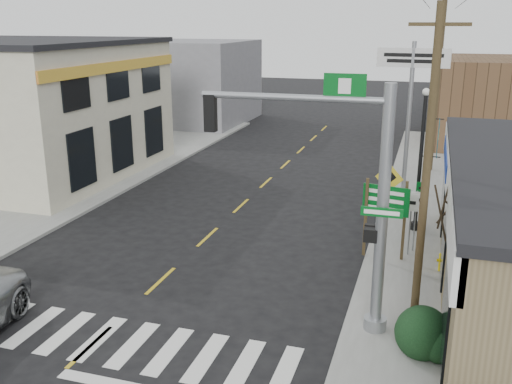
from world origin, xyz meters
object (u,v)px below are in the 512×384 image
(utility_pole_near, at_px, (427,168))
(utility_pole_far, at_px, (438,76))
(fire_hydrant, at_px, (442,261))
(traffic_signal_pole, at_px, (352,183))
(lamp_post, at_px, (423,150))
(bare_tree, at_px, (462,198))
(dance_center_sign, at_px, (412,80))
(guide_sign, at_px, (385,208))

(utility_pole_near, xyz_separation_m, utility_pole_far, (0.17, 16.95, 0.78))
(fire_hydrant, distance_m, utility_pole_far, 14.35)
(traffic_signal_pole, xyz_separation_m, lamp_post, (1.55, 8.02, -0.76))
(traffic_signal_pole, height_order, utility_pole_near, utility_pole_near)
(traffic_signal_pole, height_order, bare_tree, traffic_signal_pole)
(dance_center_sign, distance_m, bare_tree, 12.48)
(lamp_post, bearing_deg, bare_tree, -56.83)
(guide_sign, bearing_deg, lamp_post, 84.05)
(guide_sign, height_order, utility_pole_far, utility_pole_far)
(fire_hydrant, height_order, bare_tree, bare_tree)
(bare_tree, bearing_deg, traffic_signal_pole, -151.66)
(traffic_signal_pole, xyz_separation_m, fire_hydrant, (2.46, 4.32, -3.58))
(bare_tree, relative_size, utility_pole_near, 0.52)
(traffic_signal_pole, bearing_deg, lamp_post, 78.70)
(fire_hydrant, bearing_deg, utility_pole_near, -101.93)
(utility_pole_far, bearing_deg, lamp_post, -92.64)
(traffic_signal_pole, xyz_separation_m, utility_pole_near, (1.75, 0.94, 0.30))
(guide_sign, distance_m, dance_center_sign, 9.41)
(traffic_signal_pole, distance_m, utility_pole_far, 18.02)
(fire_hydrant, relative_size, utility_pole_near, 0.08)
(guide_sign, height_order, lamp_post, lamp_post)
(traffic_signal_pole, relative_size, utility_pole_near, 0.80)
(fire_hydrant, height_order, lamp_post, lamp_post)
(dance_center_sign, relative_size, bare_tree, 1.63)
(guide_sign, bearing_deg, traffic_signal_pole, -84.39)
(traffic_signal_pole, relative_size, utility_pole_far, 0.68)
(dance_center_sign, height_order, utility_pole_far, utility_pole_far)
(dance_center_sign, bearing_deg, guide_sign, -86.35)
(dance_center_sign, xyz_separation_m, utility_pole_near, (1.00, -12.69, -0.97))
(lamp_post, distance_m, bare_tree, 6.67)
(lamp_post, bearing_deg, guide_sign, -84.46)
(bare_tree, bearing_deg, lamp_post, 99.76)
(fire_hydrant, bearing_deg, utility_pole_far, 92.31)
(dance_center_sign, distance_m, utility_pole_far, 4.41)
(utility_pole_near, bearing_deg, traffic_signal_pole, -149.70)
(guide_sign, relative_size, lamp_post, 0.51)
(lamp_post, height_order, utility_pole_near, utility_pole_near)
(lamp_post, xyz_separation_m, dance_center_sign, (-0.81, 5.61, 2.03))
(fire_hydrant, xyz_separation_m, lamp_post, (-0.91, 3.70, 2.82))
(traffic_signal_pole, height_order, guide_sign, traffic_signal_pole)
(dance_center_sign, bearing_deg, bare_tree, -75.95)
(traffic_signal_pole, bearing_deg, fire_hydrant, 60.02)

